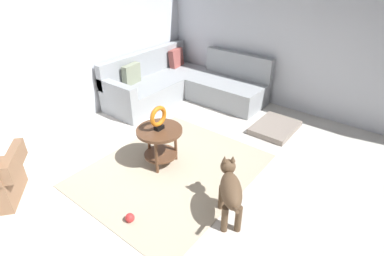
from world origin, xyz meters
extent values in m
cube|color=silver|center=(0.00, 0.00, -0.05)|extent=(6.00, 6.00, 0.10)
cube|color=silver|center=(0.00, 2.94, 1.35)|extent=(6.00, 0.12, 2.70)
cube|color=silver|center=(2.94, 0.00, 1.35)|extent=(0.12, 6.00, 2.70)
cube|color=#BCAD93|center=(0.15, 0.70, 0.01)|extent=(2.30, 1.90, 0.01)
cube|color=#9EA3A8|center=(1.73, 2.41, 0.21)|extent=(2.20, 0.85, 0.42)
cube|color=#9EA3A8|center=(1.73, 2.76, 0.65)|extent=(2.20, 0.14, 0.46)
cube|color=#9EA3A8|center=(2.41, 1.28, 0.21)|extent=(0.85, 1.40, 0.42)
cube|color=#9EA3A8|center=(2.76, 1.28, 0.65)|extent=(0.14, 1.40, 0.46)
cube|color=#9EA3A8|center=(0.71, 2.41, 0.53)|extent=(0.16, 0.85, 0.22)
cube|color=#994C47|center=(2.48, 2.61, 0.59)|extent=(0.40, 0.22, 0.39)
cube|color=gray|center=(1.23, 2.61, 0.59)|extent=(0.39, 0.18, 0.38)
cube|color=#936B4C|center=(-1.28, 1.76, 0.51)|extent=(0.46, 0.53, 0.22)
cylinder|color=brown|center=(0.18, 0.92, 0.52)|extent=(0.60, 0.60, 0.04)
cylinder|color=brown|center=(0.18, 0.92, 0.15)|extent=(0.45, 0.45, 0.02)
cylinder|color=brown|center=(0.18, 1.14, 0.25)|extent=(0.04, 0.04, 0.50)
cylinder|color=brown|center=(-0.01, 0.82, 0.25)|extent=(0.04, 0.04, 0.50)
cylinder|color=brown|center=(0.37, 0.82, 0.25)|extent=(0.04, 0.04, 0.50)
cube|color=black|center=(0.18, 0.92, 0.57)|extent=(0.12, 0.08, 0.05)
torus|color=orange|center=(0.18, 0.92, 0.73)|extent=(0.28, 0.06, 0.28)
cube|color=gray|center=(1.98, 0.08, 0.04)|extent=(0.80, 0.60, 0.09)
cylinder|color=brown|center=(-0.02, -0.19, 0.16)|extent=(0.07, 0.07, 0.32)
cylinder|color=brown|center=(0.06, -0.30, 0.16)|extent=(0.07, 0.07, 0.32)
cylinder|color=brown|center=(-0.27, -0.38, 0.16)|extent=(0.07, 0.07, 0.32)
cylinder|color=brown|center=(-0.18, -0.49, 0.16)|extent=(0.07, 0.07, 0.32)
ellipsoid|color=brown|center=(-0.10, -0.34, 0.40)|extent=(0.54, 0.50, 0.24)
sphere|color=brown|center=(0.13, -0.15, 0.48)|extent=(0.17, 0.17, 0.17)
ellipsoid|color=brown|center=(0.19, -0.10, 0.46)|extent=(0.14, 0.13, 0.07)
cone|color=brown|center=(0.10, -0.12, 0.59)|extent=(0.06, 0.06, 0.07)
cone|color=brown|center=(0.15, -0.19, 0.59)|extent=(0.06, 0.06, 0.07)
cylinder|color=brown|center=(-0.34, -0.53, 0.44)|extent=(0.18, 0.15, 0.16)
sphere|color=red|center=(-0.79, 0.48, 0.05)|extent=(0.10, 0.10, 0.10)
camera|label=1|loc=(-2.18, -1.46, 2.50)|focal=28.09mm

